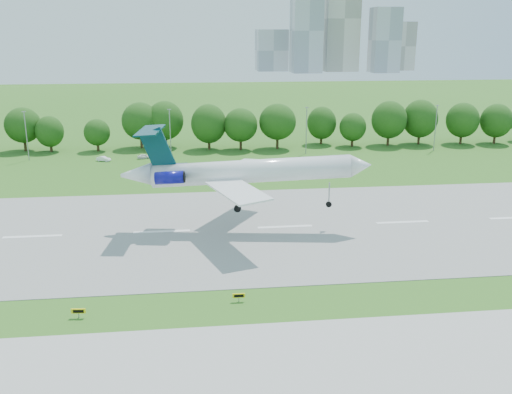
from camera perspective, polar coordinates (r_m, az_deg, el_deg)
name	(u,v)px	position (r m, az deg, el deg)	size (l,w,h in m)	color
ground	(319,294)	(71.04, 6.27, -9.66)	(600.00, 600.00, 0.00)	#2A6019
runway	(285,227)	(93.69, 2.92, -3.01)	(400.00, 45.00, 0.08)	gray
taxiway	(362,380)	(55.95, 10.51, -17.58)	(400.00, 23.00, 0.08)	#ADADA8
tree_line	(245,125)	(156.86, -1.10, 7.20)	(288.40, 8.40, 10.40)	#382314
light_poles	(239,131)	(146.78, -1.69, 6.62)	(175.90, 0.25, 12.19)	gray
skyline	(335,31)	(467.18, 7.94, 16.08)	(127.00, 52.00, 80.00)	#B2B2B7
airliner	(238,171)	(90.27, -1.77, 2.63)	(40.00, 28.90, 13.13)	white
taxi_sign_left	(78,311)	(67.94, -17.34, -10.85)	(1.62, 0.35, 1.13)	gray
taxi_sign_centre	(239,296)	(68.57, -1.73, -9.84)	(1.51, 0.21, 1.06)	gray
service_vehicle_a	(104,159)	(145.93, -15.00, 3.71)	(1.24, 3.54, 1.17)	white
service_vehicle_b	(144,156)	(146.59, -11.12, 4.02)	(1.36, 3.39, 1.16)	white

